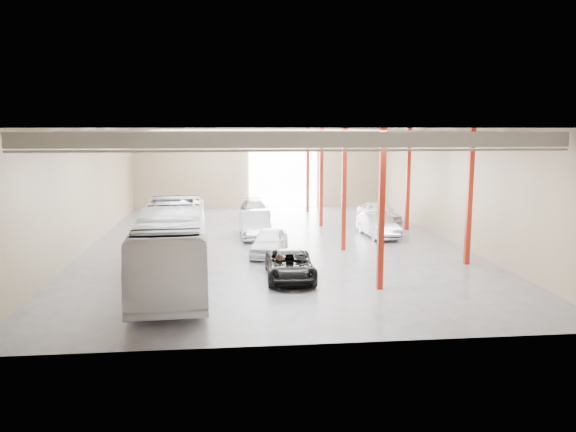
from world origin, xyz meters
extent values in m
cube|color=#4B4B50|center=(0.00, 0.00, 0.00)|extent=(22.00, 32.00, 0.01)
cube|color=beige|center=(0.00, 0.00, 7.00)|extent=(22.00, 32.00, 0.12)
cube|color=#877354|center=(0.00, 16.00, 3.50)|extent=(22.00, 0.12, 7.00)
cube|color=#877354|center=(0.00, -16.00, 3.50)|extent=(22.00, 0.12, 7.00)
cube|color=#877354|center=(-11.00, 0.00, 3.50)|extent=(0.12, 32.00, 7.00)
cube|color=#877354|center=(11.00, 0.00, 3.50)|extent=(0.12, 32.00, 7.00)
cube|color=white|center=(2.00, 15.85, 2.50)|extent=(6.00, 0.20, 5.00)
cube|color=#9E2011|center=(3.80, -10.00, 3.50)|extent=(0.25, 0.25, 7.00)
cube|color=#9E2011|center=(3.80, -2.00, 3.50)|extent=(0.25, 0.25, 7.00)
cube|color=#9E2011|center=(3.80, 6.00, 3.50)|extent=(0.25, 0.25, 7.00)
cube|color=#9E2011|center=(3.80, 13.00, 3.50)|extent=(0.25, 0.25, 7.00)
cube|color=#9E2011|center=(9.50, -6.00, 3.50)|extent=(0.25, 0.25, 7.00)
cube|color=#9E2011|center=(9.50, 4.00, 3.50)|extent=(0.25, 0.25, 7.00)
cube|color=#ADADA8|center=(0.00, -12.00, 6.55)|extent=(21.60, 0.15, 0.60)
cube|color=#ADADA8|center=(0.00, -12.00, 6.15)|extent=(21.60, 0.10, 0.10)
cube|color=#ADADA8|center=(0.00, -6.00, 6.55)|extent=(21.60, 0.15, 0.60)
cube|color=#ADADA8|center=(0.00, -6.00, 6.15)|extent=(21.60, 0.10, 0.10)
cube|color=#ADADA8|center=(0.00, 0.00, 6.55)|extent=(21.60, 0.15, 0.60)
cube|color=#ADADA8|center=(0.00, 0.00, 6.15)|extent=(21.60, 0.10, 0.10)
cube|color=#ADADA8|center=(0.00, 6.00, 6.55)|extent=(21.60, 0.15, 0.60)
cube|color=#ADADA8|center=(0.00, 6.00, 6.15)|extent=(21.60, 0.10, 0.10)
cube|color=#ADADA8|center=(0.00, 12.00, 6.55)|extent=(21.60, 0.15, 0.60)
cube|color=#ADADA8|center=(0.00, 12.00, 6.15)|extent=(21.60, 0.10, 0.10)
imported|color=silver|center=(-5.30, -8.00, 1.75)|extent=(3.62, 12.68, 3.49)
imported|color=black|center=(0.06, -8.04, 0.66)|extent=(2.31, 4.79, 1.32)
imported|color=silver|center=(-0.54, -2.84, 0.74)|extent=(2.69, 4.65, 1.49)
imported|color=#B2B1B6|center=(-1.12, 2.36, 0.85)|extent=(1.97, 5.21, 1.70)
imported|color=gray|center=(-0.76, 10.36, 0.68)|extent=(2.38, 4.88, 1.37)
imported|color=#A2A2A6|center=(6.85, 1.67, 0.75)|extent=(2.01, 4.71, 1.51)
imported|color=silver|center=(8.30, 6.87, 0.79)|extent=(2.76, 4.92, 1.58)
camera|label=1|loc=(-2.67, -33.30, 7.01)|focal=35.00mm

